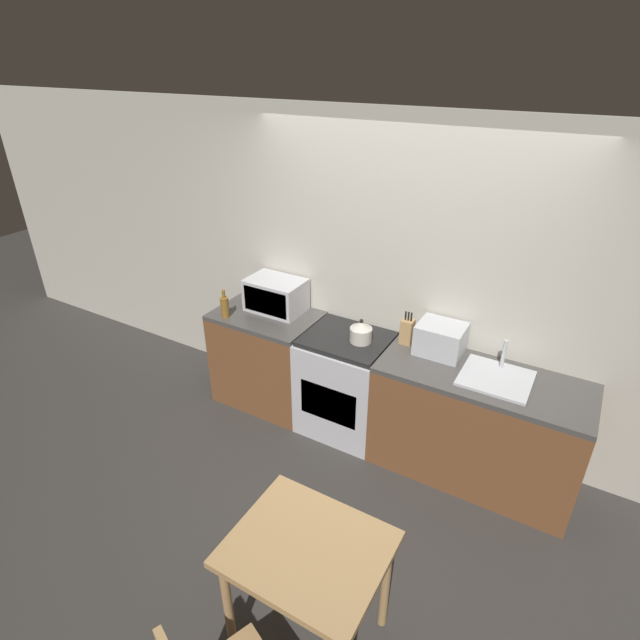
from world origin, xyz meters
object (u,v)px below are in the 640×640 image
microwave (276,295)px  kettle (361,332)px  stove_range (346,383)px  dining_table (308,562)px  bottle (225,307)px  toaster_oven (440,339)px

microwave → kettle: bearing=-7.6°
stove_range → microwave: microwave is taller
kettle → microwave: 0.90m
dining_table → bottle: bearing=139.4°
dining_table → stove_range: bearing=111.4°
stove_range → dining_table: size_ratio=1.15×
kettle → dining_table: bearing=-72.3°
dining_table → toaster_oven: bearing=88.6°
kettle → microwave: (-0.89, 0.12, 0.06)m
kettle → bottle: bottle is taller
microwave → bottle: (-0.30, -0.33, -0.04)m
microwave → dining_table: (1.44, -1.82, -0.41)m
bottle → dining_table: bottle is taller
kettle → toaster_oven: bearing=13.9°
toaster_oven → stove_range: bearing=-168.5°
bottle → toaster_oven: (1.78, 0.36, 0.02)m
dining_table → kettle: bearing=107.7°
bottle → dining_table: size_ratio=0.33×
stove_range → dining_table: 1.84m
kettle → dining_table: 1.82m
bottle → toaster_oven: size_ratio=0.74×
stove_range → kettle: (0.12, -0.00, 0.54)m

